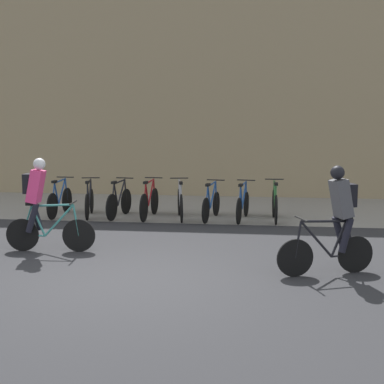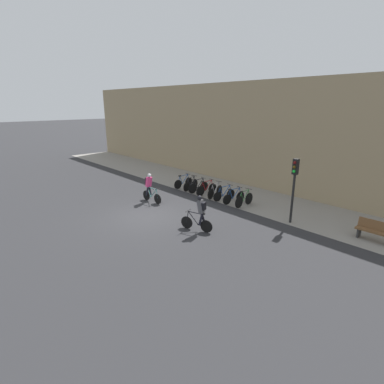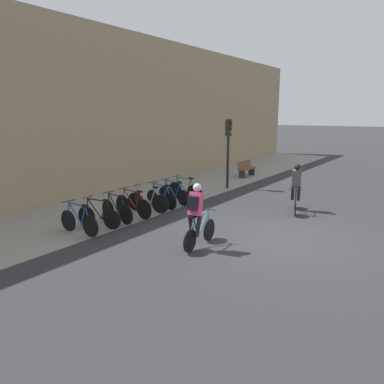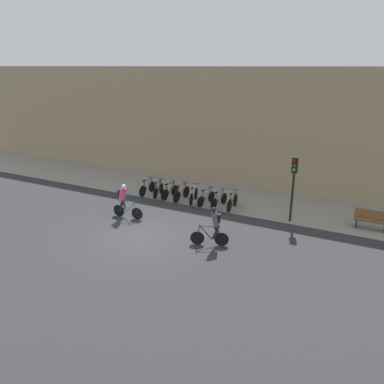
{
  "view_description": "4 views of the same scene",
  "coord_description": "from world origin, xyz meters",
  "views": [
    {
      "loc": [
        1.93,
        -7.76,
        2.49
      ],
      "look_at": [
        0.78,
        1.63,
        1.16
      ],
      "focal_mm": 50.0,
      "sensor_mm": 36.0,
      "label": 1
    },
    {
      "loc": [
        12.53,
        -8.26,
        5.76
      ],
      "look_at": [
        0.08,
        3.11,
        0.75
      ],
      "focal_mm": 28.0,
      "sensor_mm": 36.0,
      "label": 2
    },
    {
      "loc": [
        -9.89,
        -3.63,
        3.51
      ],
      "look_at": [
        0.07,
        3.18,
        0.96
      ],
      "focal_mm": 35.0,
      "sensor_mm": 36.0,
      "label": 3
    },
    {
      "loc": [
        8.9,
        -12.51,
        7.29
      ],
      "look_at": [
        1.3,
        2.47,
        1.59
      ],
      "focal_mm": 35.0,
      "sensor_mm": 36.0,
      "label": 4
    }
  ],
  "objects": [
    {
      "name": "parked_bike_1",
      "position": [
        -2.25,
        5.1,
        0.39
      ],
      "size": [
        0.47,
        1.57,
        0.95
      ],
      "color": "black",
      "rests_on": "ground"
    },
    {
      "name": "parked_bike_7",
      "position": [
        2.37,
        5.11,
        0.41
      ],
      "size": [
        0.46,
        1.66,
        0.98
      ],
      "color": "black",
      "rests_on": "ground"
    },
    {
      "name": "parked_bike_4",
      "position": [
        0.06,
        5.1,
        0.4
      ],
      "size": [
        0.5,
        1.68,
        0.97
      ],
      "color": "black",
      "rests_on": "ground"
    },
    {
      "name": "kerb_strip",
      "position": [
        0.0,
        6.75,
        0.0
      ],
      "size": [
        44.0,
        4.5,
        0.01
      ],
      "primitive_type": "cube",
      "color": "gray",
      "rests_on": "ground"
    },
    {
      "name": "building_facade",
      "position": [
        0.0,
        9.3,
        3.62
      ],
      "size": [
        44.0,
        0.6,
        7.24
      ],
      "primitive_type": "cube",
      "color": "#9E8966",
      "rests_on": "ground"
    },
    {
      "name": "parked_bike_2",
      "position": [
        -1.48,
        5.1,
        0.39
      ],
      "size": [
        0.46,
        1.61,
        0.96
      ],
      "color": "black",
      "rests_on": "ground"
    },
    {
      "name": "cyclist_grey",
      "position": [
        3.2,
        0.75,
        0.95
      ],
      "size": [
        1.56,
        0.67,
        1.74
      ],
      "color": "black",
      "rests_on": "ground"
    },
    {
      "name": "parked_bike_6",
      "position": [
        1.6,
        5.1,
        0.39
      ],
      "size": [
        0.46,
        1.66,
        0.94
      ],
      "color": "black",
      "rests_on": "ground"
    },
    {
      "name": "traffic_light_pole",
      "position": [
        5.51,
        4.84,
        2.26
      ],
      "size": [
        0.26,
        0.3,
        3.24
      ],
      "color": "black",
      "rests_on": "ground"
    },
    {
      "name": "bench",
      "position": [
        9.08,
        5.63,
        0.46
      ],
      "size": [
        1.51,
        0.44,
        0.89
      ],
      "color": "brown",
      "rests_on": "ground"
    },
    {
      "name": "parked_bike_3",
      "position": [
        -0.71,
        5.1,
        0.4
      ],
      "size": [
        0.46,
        1.73,
        0.97
      ],
      "color": "black",
      "rests_on": "ground"
    },
    {
      "name": "parked_bike_5",
      "position": [
        0.83,
        5.1,
        0.38
      ],
      "size": [
        0.46,
        1.64,
        0.94
      ],
      "color": "black",
      "rests_on": "ground"
    },
    {
      "name": "parked_bike_0",
      "position": [
        -3.02,
        5.1,
        0.39
      ],
      "size": [
        0.46,
        1.65,
        0.96
      ],
      "color": "black",
      "rests_on": "ground"
    },
    {
      "name": "ground",
      "position": [
        0.0,
        0.0,
        0.0
      ],
      "size": [
        200.0,
        200.0,
        0.0
      ],
      "primitive_type": "plane",
      "color": "#2B2B2D"
    },
    {
      "name": "cyclist_pink",
      "position": [
        -2.05,
        1.58,
        0.95
      ],
      "size": [
        1.68,
        0.46,
        1.75
      ],
      "color": "black",
      "rests_on": "ground"
    }
  ]
}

